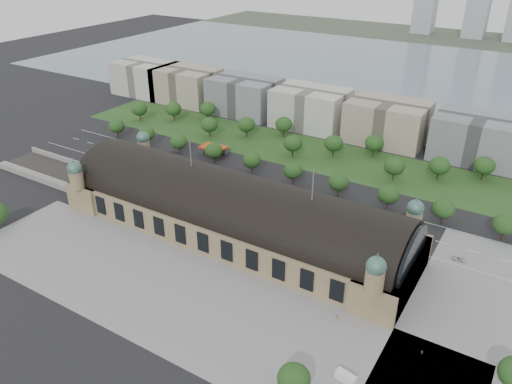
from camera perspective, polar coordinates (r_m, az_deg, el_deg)
The scene contains 57 objects.
ground at distance 208.59m, azimuth -2.65°, elevation -4.66°, with size 900.00×900.00×0.00m, color black.
station at distance 203.29m, azimuth -2.71°, elevation -2.21°, with size 150.00×48.40×44.30m.
track_cutting at distance 277.41m, azimuth -22.12°, elevation 1.97°, with size 70.00×24.00×3.10m.
plaza_south at distance 175.44m, azimuth -8.10°, elevation -12.09°, with size 190.00×48.00×0.12m, color gray.
plaza_east at distance 182.72m, azimuth 26.04°, elevation -13.29°, with size 56.00×100.00×0.12m, color gray.
road_slab at distance 245.75m, azimuth -1.56°, elevation 0.67°, with size 260.00×26.00×0.10m, color black.
grass_belt at distance 286.98m, azimuth 5.30°, elevation 4.67°, with size 300.00×45.00×0.10m, color #26491D.
petrol_station at distance 282.49m, azimuth -4.33°, elevation 4.98°, with size 14.00×13.00×5.05m.
lake at distance 467.64m, azimuth 18.75°, elevation 12.42°, with size 700.00×320.00×0.08m, color slate.
far_shore at distance 660.19m, azimuth 23.35°, elevation 15.77°, with size 700.00×120.00×0.14m, color #44513D.
office_0 at distance 400.42m, azimuth -12.49°, elevation 12.62°, with size 45.00×32.00×24.00m, color beige.
office_1 at distance 374.55m, azimuth -7.92°, elevation 11.98°, with size 45.00×32.00×24.00m, color tan.
office_2 at distance 346.01m, azimuth -1.33°, elevation 10.93°, with size 45.00×32.00×24.00m, color gray.
office_3 at distance 322.73m, azimuth 6.25°, elevation 9.53°, with size 45.00×32.00×24.00m, color beige.
office_4 at distance 305.93m, azimuth 14.76°, elevation 7.75°, with size 45.00×32.00×24.00m, color tan.
office_5 at distance 296.70m, azimuth 23.93°, elevation 5.63°, with size 45.00×32.00×24.00m, color gray.
tree_row_0 at distance 314.06m, azimuth -15.63°, elevation 7.26°, with size 9.60×9.60×11.52m.
tree_row_1 at distance 297.69m, azimuth -12.40°, elevation 6.53°, with size 9.60×9.60×11.52m.
tree_row_2 at distance 282.41m, azimuth -8.82°, elevation 5.70°, with size 9.60×9.60×11.52m.
tree_row_3 at distance 268.42m, azimuth -4.86°, elevation 4.74°, with size 9.60×9.60×11.52m.
tree_row_4 at distance 255.91m, azimuth -0.50°, elevation 3.67°, with size 9.60×9.60×11.52m.
tree_row_5 at distance 245.12m, azimuth 4.27°, elevation 2.46°, with size 9.60×9.60×11.52m.
tree_row_6 at distance 236.28m, azimuth 9.41°, elevation 1.14°, with size 9.60×9.60×11.52m.
tree_row_7 at distance 229.62m, azimuth 14.91°, elevation -0.29°, with size 9.60×9.60×11.52m.
tree_row_8 at distance 225.33m, azimuth 20.67°, elevation -1.78°, with size 9.60×9.60×11.52m.
tree_row_9 at distance 223.55m, azimuth 26.60°, elevation -3.29°, with size 9.60×9.60×11.52m.
tree_belt_0 at distance 340.28m, azimuth -13.20°, elevation 9.22°, with size 10.40×10.40×12.48m.
tree_belt_1 at distance 336.16m, azimuth -9.41°, elevation 9.35°, with size 10.40×10.40×12.48m.
tree_belt_2 at distance 333.50m, azimuth -5.54°, elevation 9.45°, with size 10.40×10.40×12.48m.
tree_belt_3 at distance 304.55m, azimuth -5.36°, elevation 7.67°, with size 10.40×10.40×12.48m.
tree_belt_4 at distance 303.52m, azimuth -1.09°, elevation 7.72°, with size 10.40×10.40×12.48m.
tree_belt_5 at distance 304.16m, azimuth 3.19°, elevation 7.73°, with size 10.40×10.40×12.48m.
tree_belt_6 at distance 276.05m, azimuth 4.25°, elevation 5.57°, with size 10.40×10.40×12.48m.
tree_belt_7 at distance 278.83m, azimuth 8.87°, elevation 5.54°, with size 10.40×10.40×12.48m.
tree_belt_8 at distance 283.37m, azimuth 13.38°, elevation 5.47°, with size 10.40×10.40×12.48m.
tree_belt_9 at distance 257.21m, azimuth 15.55°, elevation 2.88°, with size 10.40×10.40×12.48m.
tree_belt_10 at distance 264.32m, azimuth 20.24°, elevation 2.83°, with size 10.40×10.40×12.48m.
tree_belt_11 at distance 273.10m, azimuth 24.66°, elevation 2.76°, with size 10.40×10.40×12.48m.
tree_plaza_s at distance 140.62m, azimuth 4.34°, elevation -20.48°, with size 9.00×9.00×10.64m.
traffic_car_1 at distance 290.93m, azimuth -13.80°, elevation 4.46°, with size 1.70×4.89×1.61m, color gray.
traffic_car_2 at distance 269.37m, azimuth -10.42°, elevation 2.90°, with size 2.42×5.25×1.46m, color black.
traffic_car_4 at distance 233.00m, azimuth 4.70°, elevation -0.83°, with size 1.64×4.06×1.38m, color #191843.
traffic_car_5 at distance 219.72m, azimuth 14.86°, elevation -3.65°, with size 1.42×4.07×1.34m, color #575B5F.
traffic_car_6 at distance 206.77m, azimuth 22.12°, elevation -7.06°, with size 2.23×4.83×1.34m, color silver.
parked_car_0 at distance 269.01m, azimuth -14.36°, elevation 2.44°, with size 1.62×4.66×1.54m, color black.
parked_car_1 at distance 249.49m, azimuth -8.26°, elevation 1.02°, with size 2.65×5.74×1.59m, color maroon.
parked_car_2 at distance 250.65m, azimuth -8.33°, elevation 1.12°, with size 1.94×4.77×1.38m, color #1C234E.
parked_car_3 at distance 261.40m, azimuth -11.33°, elevation 2.03°, with size 1.80×4.47×1.52m, color slate.
parked_car_4 at distance 252.71m, azimuth -9.31°, elevation 1.30°, with size 1.72×4.94×1.63m, color silver.
parked_car_5 at distance 246.52m, azimuth -8.46°, elevation 0.62°, with size 2.12×4.59×1.28m, color #9B9DA4.
parked_car_6 at distance 237.46m, azimuth -4.14°, elevation -0.23°, with size 1.89×4.64×1.35m, color black.
bus_west at distance 241.32m, azimuth -3.66°, elevation 0.50°, with size 2.55×10.90×3.04m, color red.
bus_mid at distance 221.76m, azimuth 4.18°, elevation -2.14°, with size 2.51×10.73×2.99m, color beige.
bus_east at distance 215.23m, azimuth 8.39°, elevation -3.29°, with size 3.02×12.92×3.60m, color silver.
van_south at distance 150.14m, azimuth 10.11°, elevation -20.08°, with size 6.39×3.50×2.62m.
pedestrian_0 at distance 167.55m, azimuth 9.19°, elevation -14.04°, with size 0.87×0.50×1.79m, color gray.
pedestrian_2 at distance 162.62m, azimuth 18.45°, elevation -16.95°, with size 0.85×0.49×1.76m, color gray.
Camera 1 is at (100.63, -144.92, 111.26)m, focal length 35.00 mm.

